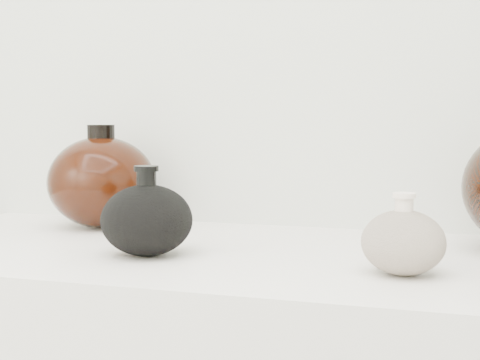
% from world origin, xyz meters
% --- Properties ---
extents(black_gourd_vase, '(0.17, 0.17, 0.13)m').
position_xyz_m(black_gourd_vase, '(-0.13, 0.88, 0.95)').
color(black_gourd_vase, black).
rests_on(black_gourd_vase, display_counter).
extents(cream_gourd_vase, '(0.12, 0.12, 0.10)m').
position_xyz_m(cream_gourd_vase, '(0.23, 0.86, 0.94)').
color(cream_gourd_vase, beige).
rests_on(cream_gourd_vase, display_counter).
extents(left_round_pot, '(0.22, 0.22, 0.19)m').
position_xyz_m(left_round_pot, '(-0.31, 1.09, 0.98)').
color(left_round_pot, black).
rests_on(left_round_pot, display_counter).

